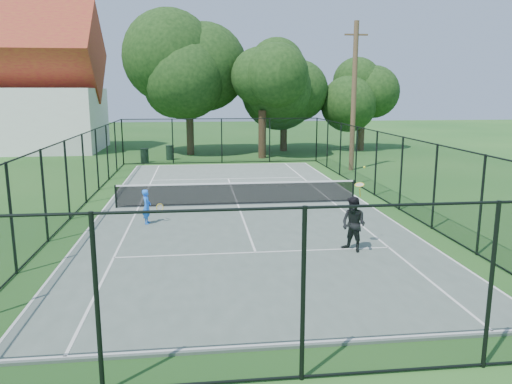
{
  "coord_description": "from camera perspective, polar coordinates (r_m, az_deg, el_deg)",
  "views": [
    {
      "loc": [
        -1.66,
        -20.45,
        4.76
      ],
      "look_at": [
        0.42,
        -3.0,
        1.2
      ],
      "focal_mm": 35.0,
      "sensor_mm": 36.0,
      "label": 1
    }
  ],
  "objects": [
    {
      "name": "tree_near_right",
      "position": [
        40.54,
        3.23,
        12.33
      ],
      "size": [
        6.16,
        6.16,
        8.5
      ],
      "color": "#332114",
      "rests_on": "ground"
    },
    {
      "name": "tree_near_mid",
      "position": [
        35.96,
        0.73,
        11.72
      ],
      "size": [
        6.12,
        6.12,
        8.01
      ],
      "color": "#332114",
      "rests_on": "ground"
    },
    {
      "name": "ground",
      "position": [
        21.06,
        -2.09,
        -1.62
      ],
      "size": [
        120.0,
        120.0,
        0.0
      ],
      "primitive_type": "plane",
      "color": "#1D501B"
    },
    {
      "name": "tree_near_left",
      "position": [
        38.33,
        -7.69,
        12.65
      ],
      "size": [
        7.02,
        7.02,
        9.16
      ],
      "color": "#332114",
      "rests_on": "ground"
    },
    {
      "name": "player_blue",
      "position": [
        18.36,
        -12.36,
        -1.65
      ],
      "size": [
        0.75,
        0.48,
        1.25
      ],
      "color": "blue",
      "rests_on": "tennis_court"
    },
    {
      "name": "tennis_net",
      "position": [
        20.94,
        -2.1,
        -0.08
      ],
      "size": [
        10.08,
        0.08,
        0.95
      ],
      "color": "black",
      "rests_on": "tennis_court"
    },
    {
      "name": "tennis_court",
      "position": [
        21.06,
        -2.09,
        -1.54
      ],
      "size": [
        11.0,
        24.0,
        0.06
      ],
      "primitive_type": "cube",
      "color": "#56655A",
      "rests_on": "ground"
    },
    {
      "name": "fence",
      "position": [
        20.78,
        -2.12,
        2.41
      ],
      "size": [
        13.1,
        26.1,
        3.0
      ],
      "color": "black",
      "rests_on": "ground"
    },
    {
      "name": "player_black",
      "position": [
        15.1,
        11.09,
        -3.63
      ],
      "size": [
        0.98,
        1.07,
        2.48
      ],
      "color": "black",
      "rests_on": "tennis_court"
    },
    {
      "name": "tree_far_right",
      "position": [
        41.65,
        12.06,
        10.35
      ],
      "size": [
        5.06,
        5.06,
        6.69
      ],
      "color": "#332114",
      "rests_on": "ground"
    },
    {
      "name": "trash_bin_left",
      "position": [
        34.64,
        -12.62,
        4.1
      ],
      "size": [
        0.58,
        0.58,
        0.98
      ],
      "color": "black",
      "rests_on": "ground"
    },
    {
      "name": "building",
      "position": [
        45.14,
        -27.13,
        10.43
      ],
      "size": [
        15.3,
        8.15,
        11.87
      ],
      "color": "silver",
      "rests_on": "ground"
    },
    {
      "name": "utility_pole",
      "position": [
        30.92,
        11.12,
        10.68
      ],
      "size": [
        1.4,
        0.3,
        8.79
      ],
      "color": "#4C3823",
      "rests_on": "ground"
    },
    {
      "name": "trash_bin_right",
      "position": [
        35.77,
        -9.81,
        4.47
      ],
      "size": [
        0.58,
        0.58,
        1.03
      ],
      "color": "black",
      "rests_on": "ground"
    }
  ]
}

